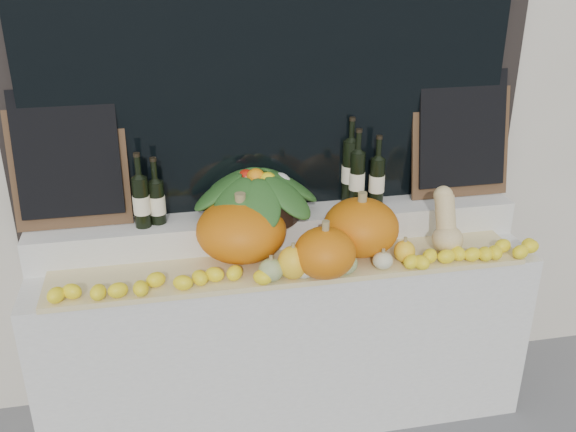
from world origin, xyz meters
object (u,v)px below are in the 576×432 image
(butternut_squash, at_px, (446,225))
(wine_bottle_tall, at_px, (350,171))
(pumpkin_right, at_px, (361,227))
(produce_bowl, at_px, (256,193))
(pumpkin_left, at_px, (241,230))

(butternut_squash, bearing_deg, wine_bottle_tall, 138.00)
(pumpkin_right, relative_size, produce_bowl, 0.55)
(wine_bottle_tall, bearing_deg, pumpkin_left, -158.07)
(pumpkin_right, xyz_separation_m, produce_bowl, (-0.44, 0.21, 0.12))
(produce_bowl, xyz_separation_m, wine_bottle_tall, (0.47, 0.08, 0.04))
(pumpkin_left, distance_m, wine_bottle_tall, 0.63)
(pumpkin_left, distance_m, produce_bowl, 0.21)
(pumpkin_right, relative_size, wine_bottle_tall, 0.81)
(pumpkin_right, distance_m, produce_bowl, 0.51)
(wine_bottle_tall, bearing_deg, produce_bowl, -170.69)
(pumpkin_left, height_order, butternut_squash, butternut_squash)
(butternut_squash, bearing_deg, pumpkin_right, 173.67)
(wine_bottle_tall, bearing_deg, butternut_squash, -42.00)
(pumpkin_left, distance_m, pumpkin_right, 0.54)
(produce_bowl, distance_m, wine_bottle_tall, 0.48)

